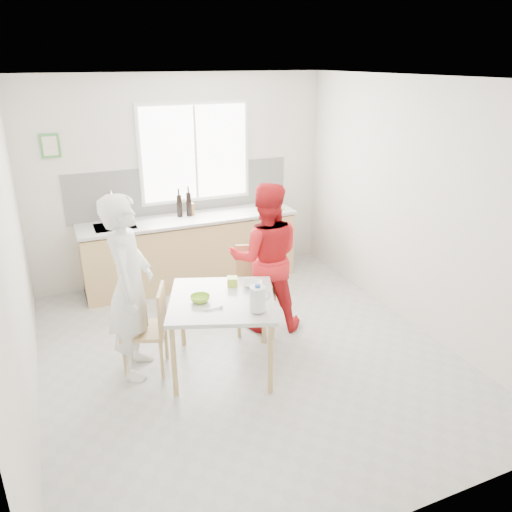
{
  "coord_description": "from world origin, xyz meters",
  "views": [
    {
      "loc": [
        -1.65,
        -4.13,
        2.86
      ],
      "look_at": [
        0.2,
        0.2,
        0.98
      ],
      "focal_mm": 35.0,
      "sensor_mm": 36.0,
      "label": 1
    }
  ],
  "objects_px": {
    "bowl_white": "(253,284)",
    "wine_bottle_a": "(189,204)",
    "chair_far": "(255,284)",
    "milk_jug": "(258,298)",
    "dining_table": "(222,306)",
    "chair_left": "(151,326)",
    "bowl_green": "(200,299)",
    "person_white": "(130,287)",
    "wine_bottle_b": "(179,206)",
    "person_red": "(265,258)"
  },
  "relations": [
    {
      "from": "chair_far",
      "to": "bowl_white",
      "type": "relative_size",
      "value": 4.75
    },
    {
      "from": "person_red",
      "to": "bowl_green",
      "type": "xyz_separation_m",
      "value": [
        -0.92,
        -0.57,
        -0.05
      ]
    },
    {
      "from": "chair_far",
      "to": "wine_bottle_b",
      "type": "height_order",
      "value": "wine_bottle_b"
    },
    {
      "from": "milk_jug",
      "to": "person_white",
      "type": "bearing_deg",
      "value": 166.56
    },
    {
      "from": "chair_far",
      "to": "wine_bottle_b",
      "type": "xyz_separation_m",
      "value": [
        -0.42,
        1.51,
        0.56
      ]
    },
    {
      "from": "person_red",
      "to": "milk_jug",
      "type": "distance_m",
      "value": 1.09
    },
    {
      "from": "chair_far",
      "to": "chair_left",
      "type": "bearing_deg",
      "value": -141.57
    },
    {
      "from": "person_white",
      "to": "bowl_green",
      "type": "height_order",
      "value": "person_white"
    },
    {
      "from": "chair_left",
      "to": "person_white",
      "type": "height_order",
      "value": "person_white"
    },
    {
      "from": "dining_table",
      "to": "chair_left",
      "type": "distance_m",
      "value": 0.71
    },
    {
      "from": "chair_far",
      "to": "wine_bottle_a",
      "type": "bearing_deg",
      "value": 121.41
    },
    {
      "from": "chair_left",
      "to": "bowl_green",
      "type": "distance_m",
      "value": 0.57
    },
    {
      "from": "person_red",
      "to": "bowl_white",
      "type": "xyz_separation_m",
      "value": [
        -0.34,
        -0.46,
        -0.06
      ]
    },
    {
      "from": "chair_far",
      "to": "bowl_green",
      "type": "relative_size",
      "value": 5.07
    },
    {
      "from": "chair_far",
      "to": "milk_jug",
      "type": "xyz_separation_m",
      "value": [
        -0.4,
        -1.02,
        0.37
      ]
    },
    {
      "from": "dining_table",
      "to": "milk_jug",
      "type": "xyz_separation_m",
      "value": [
        0.21,
        -0.37,
        0.21
      ]
    },
    {
      "from": "wine_bottle_a",
      "to": "wine_bottle_b",
      "type": "distance_m",
      "value": 0.13
    },
    {
      "from": "person_white",
      "to": "dining_table",
      "type": "bearing_deg",
      "value": -90.0
    },
    {
      "from": "chair_far",
      "to": "wine_bottle_b",
      "type": "distance_m",
      "value": 1.66
    },
    {
      "from": "dining_table",
      "to": "person_white",
      "type": "xyz_separation_m",
      "value": [
        -0.79,
        0.29,
        0.21
      ]
    },
    {
      "from": "chair_left",
      "to": "chair_far",
      "type": "distance_m",
      "value": 1.32
    },
    {
      "from": "bowl_green",
      "to": "chair_far",
      "type": "bearing_deg",
      "value": 37.56
    },
    {
      "from": "person_red",
      "to": "chair_far",
      "type": "bearing_deg",
      "value": -11.11
    },
    {
      "from": "bowl_white",
      "to": "wine_bottle_a",
      "type": "bearing_deg",
      "value": 91.56
    },
    {
      "from": "person_white",
      "to": "bowl_white",
      "type": "xyz_separation_m",
      "value": [
        1.16,
        -0.16,
        -0.11
      ]
    },
    {
      "from": "chair_far",
      "to": "person_red",
      "type": "distance_m",
      "value": 0.34
    },
    {
      "from": "dining_table",
      "to": "chair_far",
      "type": "xyz_separation_m",
      "value": [
        0.61,
        0.65,
        -0.16
      ]
    },
    {
      "from": "chair_left",
      "to": "bowl_green",
      "type": "bearing_deg",
      "value": 84.11
    },
    {
      "from": "dining_table",
      "to": "wine_bottle_a",
      "type": "bearing_deg",
      "value": 81.73
    },
    {
      "from": "person_white",
      "to": "wine_bottle_b",
      "type": "distance_m",
      "value": 2.12
    },
    {
      "from": "dining_table",
      "to": "milk_jug",
      "type": "bearing_deg",
      "value": -60.9
    },
    {
      "from": "chair_far",
      "to": "person_white",
      "type": "relative_size",
      "value": 0.53
    },
    {
      "from": "dining_table",
      "to": "wine_bottle_a",
      "type": "distance_m",
      "value": 2.21
    },
    {
      "from": "person_white",
      "to": "bowl_white",
      "type": "height_order",
      "value": "person_white"
    },
    {
      "from": "person_white",
      "to": "chair_far",
      "type": "bearing_deg",
      "value": -55.47
    },
    {
      "from": "bowl_white",
      "to": "milk_jug",
      "type": "distance_m",
      "value": 0.54
    },
    {
      "from": "dining_table",
      "to": "bowl_white",
      "type": "xyz_separation_m",
      "value": [
        0.37,
        0.13,
        0.1
      ]
    },
    {
      "from": "person_red",
      "to": "wine_bottle_a",
      "type": "relative_size",
      "value": 5.21
    },
    {
      "from": "chair_left",
      "to": "wine_bottle_a",
      "type": "bearing_deg",
      "value": 173.66
    },
    {
      "from": "milk_jug",
      "to": "person_red",
      "type": "bearing_deg",
      "value": 82.49
    },
    {
      "from": "milk_jug",
      "to": "dining_table",
      "type": "bearing_deg",
      "value": 139.26
    },
    {
      "from": "bowl_white",
      "to": "chair_left",
      "type": "bearing_deg",
      "value": 174.09
    },
    {
      "from": "person_white",
      "to": "bowl_green",
      "type": "relative_size",
      "value": 9.65
    },
    {
      "from": "dining_table",
      "to": "bowl_white",
      "type": "bearing_deg",
      "value": 19.65
    },
    {
      "from": "milk_jug",
      "to": "chair_far",
      "type": "bearing_deg",
      "value": 88.62
    },
    {
      "from": "bowl_white",
      "to": "milk_jug",
      "type": "xyz_separation_m",
      "value": [
        -0.16,
        -0.5,
        0.11
      ]
    },
    {
      "from": "milk_jug",
      "to": "wine_bottle_b",
      "type": "height_order",
      "value": "wine_bottle_b"
    },
    {
      "from": "chair_far",
      "to": "bowl_green",
      "type": "distance_m",
      "value": 1.06
    },
    {
      "from": "chair_left",
      "to": "chair_far",
      "type": "xyz_separation_m",
      "value": [
        1.25,
        0.41,
        0.04
      ]
    },
    {
      "from": "bowl_white",
      "to": "wine_bottle_a",
      "type": "height_order",
      "value": "wine_bottle_a"
    }
  ]
}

